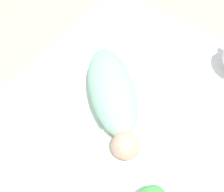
{
  "coord_description": "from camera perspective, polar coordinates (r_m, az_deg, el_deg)",
  "views": [
    {
      "loc": [
        0.56,
        0.42,
        1.25
      ],
      "look_at": [
        -0.01,
        -0.01,
        0.22
      ],
      "focal_mm": 50.0,
      "sensor_mm": 36.0,
      "label": 1
    }
  ],
  "objects": [
    {
      "name": "swaddled_baby",
      "position": [
        1.24,
        0.22,
        0.24
      ],
      "size": [
        0.43,
        0.46,
        0.14
      ],
      "rotation": [
        0.0,
        0.0,
        0.85
      ],
      "color": "#99D6B2",
      "rests_on": "bed_mattress"
    },
    {
      "name": "burp_cloth",
      "position": [
        1.2,
        1.63,
        -8.93
      ],
      "size": [
        0.24,
        0.19,
        0.02
      ],
      "color": "white",
      "rests_on": "bed_mattress"
    },
    {
      "name": "bed_mattress",
      "position": [
        1.37,
        0.01,
        -3.79
      ],
      "size": [
        1.27,
        0.89,
        0.17
      ],
      "color": "white",
      "rests_on": "ground_plane"
    },
    {
      "name": "ground_plane",
      "position": [
        1.44,
        0.01,
        -5.51
      ],
      "size": [
        12.0,
        12.0,
        0.0
      ],
      "primitive_type": "plane",
      "color": "#B2A893"
    }
  ]
}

